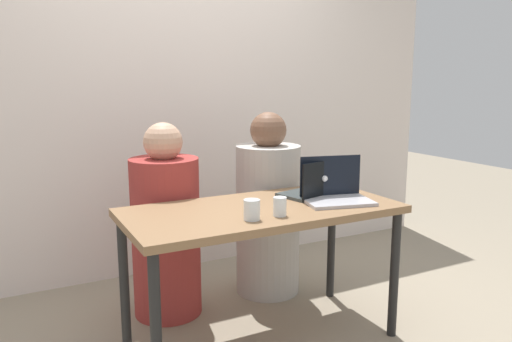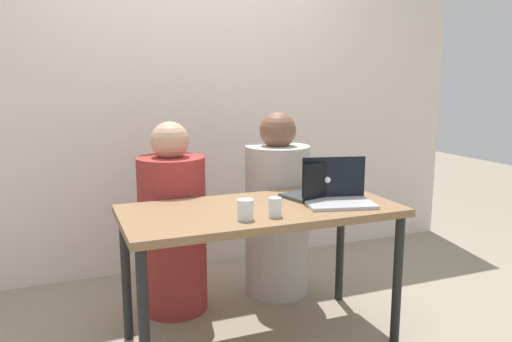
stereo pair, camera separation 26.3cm
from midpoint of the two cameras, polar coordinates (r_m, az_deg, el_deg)
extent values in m
plane|color=gray|center=(2.89, 3.28, -18.77)|extent=(12.00, 12.00, 0.00)
cube|color=silver|center=(3.74, -5.07, 8.47)|extent=(4.50, 0.10, 2.57)
cube|color=brown|center=(2.61, 3.44, -4.60)|extent=(1.44, 0.68, 0.04)
cylinder|color=black|center=(2.29, -9.37, -17.11)|extent=(0.05, 0.05, 0.71)
cylinder|color=black|center=(2.85, 18.48, -11.80)|extent=(0.05, 0.05, 0.71)
cylinder|color=black|center=(2.81, -12.01, -11.83)|extent=(0.05, 0.05, 0.71)
cylinder|color=black|center=(3.28, 11.90, -8.50)|extent=(0.05, 0.05, 0.71)
cylinder|color=#9B312D|center=(3.08, -7.08, -7.24)|extent=(0.45, 0.45, 0.96)
sphere|color=tan|center=(2.96, -7.33, 3.43)|extent=(0.23, 0.23, 0.23)
cylinder|color=#B9B3AB|center=(3.31, 4.71, -5.64)|extent=(0.46, 0.46, 0.99)
sphere|color=brown|center=(3.20, 4.87, 4.63)|extent=(0.23, 0.23, 0.23)
cube|color=#333C3D|center=(2.87, 9.07, -2.72)|extent=(0.37, 0.28, 0.02)
cube|color=black|center=(2.78, 10.72, -1.01)|extent=(0.32, 0.09, 0.19)
sphere|color=white|center=(2.77, 10.93, -1.05)|extent=(0.03, 0.03, 0.03)
cube|color=#B2B0B7|center=(2.70, 12.30, -3.69)|extent=(0.40, 0.32, 0.02)
cube|color=black|center=(2.79, 11.50, -0.68)|extent=(0.35, 0.09, 0.22)
sphere|color=white|center=(2.80, 11.40, -0.62)|extent=(0.04, 0.04, 0.04)
cylinder|color=white|center=(2.36, 1.97, -4.46)|extent=(0.08, 0.08, 0.10)
cylinder|color=silver|center=(2.37, 1.97, -4.98)|extent=(0.07, 0.07, 0.05)
cylinder|color=white|center=(2.43, 5.29, -4.17)|extent=(0.07, 0.07, 0.09)
cylinder|color=silver|center=(2.43, 5.28, -4.65)|extent=(0.06, 0.06, 0.05)
camera|label=1|loc=(0.13, -87.14, 0.53)|focal=35.00mm
camera|label=2|loc=(0.13, 92.86, -0.53)|focal=35.00mm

